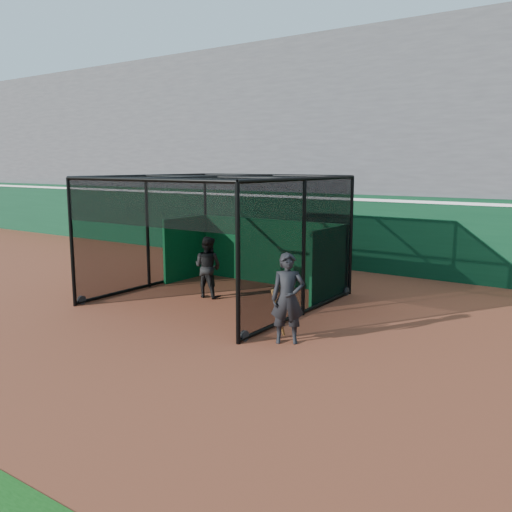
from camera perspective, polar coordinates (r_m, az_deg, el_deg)
The scene contains 6 objects.
ground at distance 11.63m, azimuth -8.69°, elevation -7.84°, with size 120.00×120.00×0.00m, color brown.
outfield_wall at distance 18.34m, azimuth 9.76°, elevation 2.66°, with size 50.00×0.50×2.50m.
grandstand at distance 21.72m, azimuth 14.32°, elevation 11.99°, with size 50.00×7.85×8.95m.
batting_cage at distance 13.84m, azimuth -4.03°, elevation 1.73°, with size 5.13×5.14×3.15m.
batter at distance 14.28m, azimuth -5.10°, elevation -1.15°, with size 0.78×0.61×1.61m, color black.
on_deck_player at distance 10.57m, azimuth 3.36°, elevation -4.49°, with size 0.78×0.71×1.79m.
Camera 1 is at (7.68, -8.02, 3.46)m, focal length 38.00 mm.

